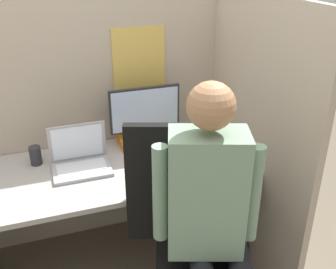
# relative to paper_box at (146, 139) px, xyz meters

# --- Properties ---
(cubicle_panel_back) EXTENTS (2.16, 0.05, 1.67)m
(cubicle_panel_back) POSITION_rel_paper_box_xyz_m (-0.31, 0.15, 0.10)
(cubicle_panel_back) COLOR tan
(cubicle_panel_back) RESTS_ON ground
(cubicle_panel_right) EXTENTS (0.04, 1.37, 1.67)m
(cubicle_panel_right) POSITION_rel_paper_box_xyz_m (0.55, -0.31, 0.10)
(cubicle_panel_right) COLOR tan
(cubicle_panel_right) RESTS_ON ground
(desk) EXTENTS (1.66, 0.73, 0.71)m
(desk) POSITION_rel_paper_box_xyz_m (-0.31, -0.24, -0.19)
(desk) COLOR #9E9993
(desk) RESTS_ON ground
(paper_box) EXTENTS (0.35, 0.21, 0.05)m
(paper_box) POSITION_rel_paper_box_xyz_m (0.00, 0.00, 0.00)
(paper_box) COLOR orange
(paper_box) RESTS_ON desk
(monitor) EXTENTS (0.45, 0.20, 0.33)m
(monitor) POSITION_rel_paper_box_xyz_m (0.00, 0.00, 0.19)
(monitor) COLOR #232328
(monitor) RESTS_ON paper_box
(laptop) EXTENTS (0.33, 0.24, 0.26)m
(laptop) POSITION_rel_paper_box_xyz_m (-0.45, -0.19, 0.02)
(laptop) COLOR #99999E
(laptop) RESTS_ON desk
(mouse) EXTENTS (0.07, 0.05, 0.04)m
(mouse) POSITION_rel_paper_box_xyz_m (-0.19, -0.38, -0.01)
(mouse) COLOR gray
(mouse) RESTS_ON desk
(stapler) EXTENTS (0.04, 0.13, 0.04)m
(stapler) POSITION_rel_paper_box_xyz_m (0.43, -0.33, -0.00)
(stapler) COLOR black
(stapler) RESTS_ON desk
(carrot_toy) EXTENTS (0.05, 0.16, 0.05)m
(carrot_toy) POSITION_rel_paper_box_xyz_m (0.01, -0.46, -0.00)
(carrot_toy) COLOR orange
(carrot_toy) RESTS_ON desk
(office_chair) EXTENTS (0.59, 0.63, 1.14)m
(office_chair) POSITION_rel_paper_box_xyz_m (-0.02, -0.80, -0.16)
(office_chair) COLOR black
(office_chair) RESTS_ON ground
(person) EXTENTS (0.46, 0.49, 1.41)m
(person) POSITION_rel_paper_box_xyz_m (0.03, -0.96, 0.08)
(person) COLOR black
(person) RESTS_ON ground
(pen_cup) EXTENTS (0.07, 0.07, 0.11)m
(pen_cup) POSITION_rel_paper_box_xyz_m (-0.69, -0.05, 0.03)
(pen_cup) COLOR #28282D
(pen_cup) RESTS_ON desk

